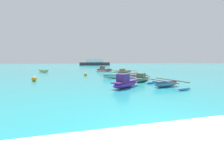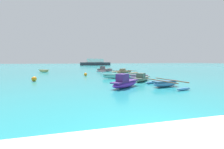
{
  "view_description": "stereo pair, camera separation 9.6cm",
  "coord_description": "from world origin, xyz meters",
  "views": [
    {
      "loc": [
        -2.4,
        -2.87,
        1.97
      ],
      "look_at": [
        2.35,
        15.63,
        0.25
      ],
      "focal_mm": 24.0,
      "sensor_mm": 36.0,
      "label": 1
    },
    {
      "loc": [
        -2.3,
        -2.9,
        1.97
      ],
      "look_at": [
        2.35,
        15.63,
        0.25
      ],
      "focal_mm": 24.0,
      "sensor_mm": 36.0,
      "label": 2
    }
  ],
  "objects": [
    {
      "name": "moored_boat_1",
      "position": [
        5.77,
        20.84,
        0.23
      ],
      "size": [
        4.11,
        4.81,
        0.73
      ],
      "rotation": [
        0.0,
        0.0,
        0.51
      ],
      "color": "tan",
      "rests_on": "ground_plane"
    },
    {
      "name": "moored_boat_5",
      "position": [
        -7.61,
        25.96,
        0.25
      ],
      "size": [
        2.13,
        1.79,
        0.46
      ],
      "rotation": [
        0.0,
        0.0,
        -0.64
      ],
      "color": "#E9E58B",
      "rests_on": "ground_plane"
    },
    {
      "name": "moored_boat_2",
      "position": [
        4.85,
        14.33,
        0.17
      ],
      "size": [
        4.28,
        4.6,
        0.38
      ],
      "rotation": [
        0.0,
        0.0,
        -0.57
      ],
      "color": "#99709A",
      "rests_on": "ground_plane"
    },
    {
      "name": "mooring_buoy_2",
      "position": [
        -6.14,
        12.96,
        0.24
      ],
      "size": [
        0.47,
        0.47,
        0.47
      ],
      "color": "orange",
      "rests_on": "ground_plane"
    },
    {
      "name": "moored_boat_3",
      "position": [
        4.1,
        10.52,
        0.29
      ],
      "size": [
        2.73,
        2.82,
        0.82
      ],
      "rotation": [
        0.0,
        0.0,
        0.81
      ],
      "color": "gray",
      "rests_on": "ground_plane"
    },
    {
      "name": "moored_boat_7",
      "position": [
        2.25,
        13.14,
        0.28
      ],
      "size": [
        3.23,
        1.35,
        0.5
      ],
      "rotation": [
        0.0,
        0.0,
        -0.29
      ],
      "color": "#68D5CF",
      "rests_on": "ground_plane"
    },
    {
      "name": "moored_boat_6",
      "position": [
        1.3,
        7.57,
        0.37
      ],
      "size": [
        2.82,
        2.43,
        1.04
      ],
      "rotation": [
        0.0,
        0.0,
        0.66
      ],
      "color": "#672CAF",
      "rests_on": "ground_plane"
    },
    {
      "name": "distant_ferry",
      "position": [
        7.11,
        66.65,
        1.24
      ],
      "size": [
        13.82,
        3.04,
        3.04
      ],
      "color": "#2D333D",
      "rests_on": "ground_plane"
    },
    {
      "name": "moored_boat_4",
      "position": [
        4.46,
        7.15,
        0.25
      ],
      "size": [
        2.37,
        3.66,
        0.53
      ],
      "rotation": [
        0.0,
        0.0,
        0.19
      ],
      "color": "#468BC7",
      "rests_on": "ground_plane"
    },
    {
      "name": "mooring_buoy_0",
      "position": [
        -0.9,
        17.07,
        0.21
      ],
      "size": [
        0.42,
        0.42,
        0.42
      ],
      "color": "orange",
      "rests_on": "ground_plane"
    },
    {
      "name": "moored_boat_0",
      "position": [
        3.29,
        25.5,
        0.32
      ],
      "size": [
        3.8,
        4.29,
        1.0
      ],
      "rotation": [
        0.0,
        0.0,
        -0.57
      ],
      "color": "#AF7B87",
      "rests_on": "ground_plane"
    },
    {
      "name": "ground_plane",
      "position": [
        0.0,
        0.0,
        0.0
      ],
      "size": [
        240.0,
        240.0,
        0.0
      ],
      "color": "teal"
    }
  ]
}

